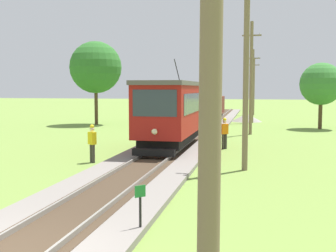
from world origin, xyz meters
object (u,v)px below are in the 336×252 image
Objects in this scene: utility_pole_mid at (251,77)px; trackside_signal_marker at (140,207)px; gravel_pile at (247,118)px; second_worker at (224,132)px; tree_right_near at (96,67)px; tree_left_far at (321,84)px; track_worker at (92,142)px; red_tram at (172,111)px; utility_pole_distant at (254,86)px; utility_pole_near_tram at (246,71)px; freight_car at (211,107)px; utility_pole_far at (253,85)px; utility_pole_foreground at (211,21)px.

utility_pole_mid is 23.16m from trackside_signal_marker.
second_worker reaches higher than gravel_pile.
utility_pole_mid reaches higher than tree_right_near.
second_worker is at bearing -117.08° from tree_left_far.
trackside_signal_marker is 35.69m from gravel_pile.
trackside_signal_marker is 10.24m from track_worker.
track_worker and second_worker have the same top height.
utility_pole_distant is at bearing 82.90° from red_tram.
gravel_pile is at bearing 87.44° from trackside_signal_marker.
utility_pole_near_tram is 27.31m from gravel_pile.
utility_pole_distant reaches higher than second_worker.
utility_pole_mid reaches higher than gravel_pile.
utility_pole_mid is at bearing 140.07° from second_worker.
utility_pole_near_tram reaches higher than tree_left_far.
gravel_pile is 27.39m from track_worker.
trackside_signal_marker is at bearing -95.46° from utility_pole_mid.
red_tram is at bearing -89.99° from freight_car.
second_worker is at bearing -81.65° from freight_car.
track_worker is at bearing -75.03° from second_worker.
utility_pole_near_tram is at bearing -90.00° from utility_pole_far.
utility_pole_foreground is 16.04m from track_worker.
second_worker is at bearing 21.66° from red_tram.
track_worker is 23.52m from tree_left_far.
utility_pole_far reaches higher than gravel_pile.
trackside_signal_marker is (1.99, -34.21, -0.89)m from freight_car.
utility_pole_distant is (-0.00, 38.47, -0.41)m from utility_pole_near_tram.
track_worker is (-6.41, -26.62, 0.57)m from gravel_pile.
utility_pole_mid is at bearing -90.00° from utility_pole_far.
tree_right_near is at bearing 125.57° from utility_pole_near_tram.
utility_pole_distant is (0.00, 52.13, -0.38)m from utility_pole_foreground.
utility_pole_distant is at bearing 107.26° from tree_left_far.
gravel_pile is at bearing 92.59° from utility_pole_mid.
utility_pole_foreground reaches higher than utility_pole_distant.
tree_left_far reaches higher than gravel_pile.
utility_pole_distant is (-0.00, 24.31, -0.49)m from utility_pole_mid.
tree_left_far is (20.27, -0.32, -1.61)m from tree_right_near.
red_tram is 20.53m from freight_car.
gravel_pile is (-0.58, 1.50, -3.33)m from utility_pole_far.
red_tram is at bearing -101.49° from utility_pole_far.
trackside_signal_marker is at bearing -115.90° from track_worker.
track_worker is (-2.83, -25.17, -0.57)m from freight_car.
utility_pole_foreground is 4.52× the size of track_worker.
red_tram is at bearing 4.71° from track_worker.
utility_pole_foreground is at bearing -66.85° from tree_right_near.
utility_pole_distant is 38.78m from track_worker.
utility_pole_far is at bearing 145.57° from second_worker.
utility_pole_mid is 8.71m from second_worker.
tree_left_far reaches higher than track_worker.
red_tram is 13.91m from trackside_signal_marker.
tree_right_near is at bearing -167.44° from second_worker.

